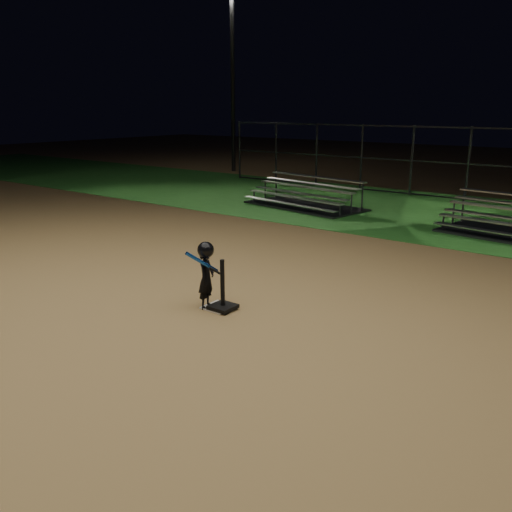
{
  "coord_description": "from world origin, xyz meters",
  "views": [
    {
      "loc": [
        5.45,
        -6.2,
        3.15
      ],
      "look_at": [
        0.0,
        1.0,
        0.65
      ],
      "focal_mm": 38.01,
      "sensor_mm": 36.0,
      "label": 1
    }
  ],
  "objects": [
    {
      "name": "grass_strip",
      "position": [
        0.0,
        10.0,
        0.01
      ],
      "size": [
        60.0,
        8.0,
        0.01
      ],
      "primitive_type": "cube",
      "color": "#225F1E",
      "rests_on": "ground"
    },
    {
      "name": "home_plate",
      "position": [
        0.0,
        0.0,
        0.01
      ],
      "size": [
        0.45,
        0.45,
        0.02
      ],
      "primitive_type": "cube",
      "color": "beige",
      "rests_on": "ground"
    },
    {
      "name": "bleacher_left",
      "position": [
        -3.74,
        8.53,
        0.19
      ],
      "size": [
        4.11,
        2.51,
        0.94
      ],
      "rotation": [
        0.0,
        0.0,
        -0.17
      ],
      "color": "silver",
      "rests_on": "ground"
    },
    {
      "name": "ground",
      "position": [
        0.0,
        0.0,
        0.0
      ],
      "size": [
        80.0,
        80.0,
        0.0
      ],
      "primitive_type": "plane",
      "color": "olive",
      "rests_on": "ground"
    },
    {
      "name": "batting_tee",
      "position": [
        0.12,
        -0.03,
        0.18
      ],
      "size": [
        0.38,
        0.38,
        0.82
      ],
      "color": "black",
      "rests_on": "home_plate"
    },
    {
      "name": "light_pole_left",
      "position": [
        -12.0,
        14.94,
        4.95
      ],
      "size": [
        0.9,
        0.53,
        8.3
      ],
      "color": "#2D2D30",
      "rests_on": "ground"
    },
    {
      "name": "backstop_fence",
      "position": [
        0.0,
        13.0,
        1.25
      ],
      "size": [
        20.08,
        0.08,
        2.5
      ],
      "color": "#38383D",
      "rests_on": "ground"
    },
    {
      "name": "child_batter",
      "position": [
        -0.16,
        -0.11,
        0.59
      ],
      "size": [
        0.44,
        0.6,
        1.1
      ],
      "rotation": [
        0.0,
        0.0,
        1.89
      ],
      "color": "black",
      "rests_on": "ground"
    }
  ]
}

